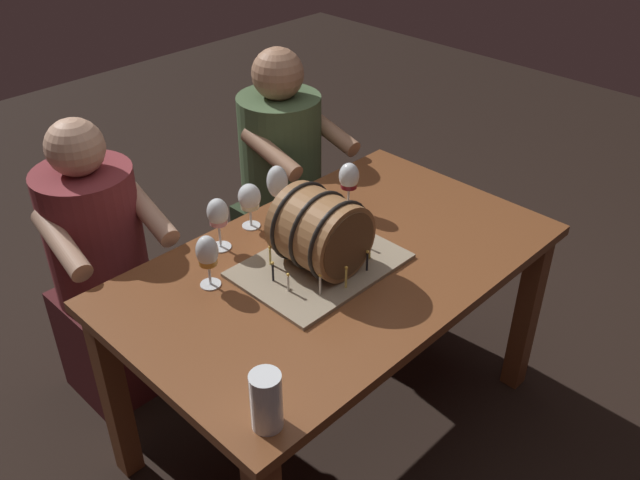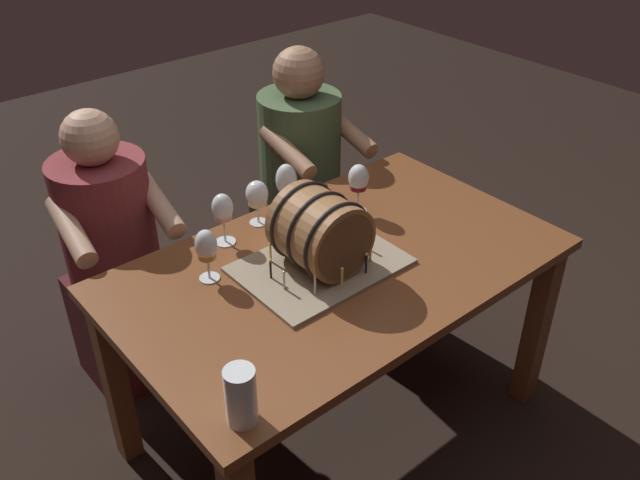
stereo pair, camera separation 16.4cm
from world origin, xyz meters
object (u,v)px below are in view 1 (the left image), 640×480
Objects in this scene: wine_glass_rose at (218,215)px; wine_glass_empty at (277,183)px; barrel_cake at (320,235)px; wine_glass_white at (250,199)px; wine_glass_red at (349,178)px; wine_glass_amber at (207,254)px; beer_pint at (266,403)px; person_seated_right at (282,188)px; dining_table at (337,288)px; person_seated_left at (104,278)px.

wine_glass_empty is at bearing 3.42° from wine_glass_rose.
barrel_cake reaches higher than wine_glass_white.
barrel_cake reaches higher than wine_glass_red.
beer_pint is (-0.24, -0.53, -0.04)m from wine_glass_amber.
beer_pint is at bearing -148.31° from wine_glass_red.
wine_glass_white is (0.00, 0.33, -0.01)m from barrel_cake.
person_seated_right is at bearing 34.66° from wine_glass_amber.
person_seated_right is at bearing 32.57° from wine_glass_rose.
wine_glass_white reaches higher than dining_table.
wine_glass_empty is 0.17× the size of person_seated_left.
beer_pint is (-0.85, -0.53, -0.06)m from wine_glass_red.
beer_pint is 1.52m from person_seated_right.
wine_glass_white is (-0.12, 0.01, -0.02)m from wine_glass_empty.
wine_glass_white is at bearing 28.58° from wine_glass_amber.
person_seated_left is 0.87m from person_seated_right.
wine_glass_amber is (-0.30, 0.17, -0.00)m from barrel_cake.
wine_glass_amber is 0.58m from beer_pint.
wine_glass_empty is 0.25m from wine_glass_red.
wine_glass_rose is (-0.21, 0.32, 0.23)m from dining_table.
wine_glass_rose is 0.98× the size of wine_glass_red.
dining_table is 0.71m from beer_pint.
wine_glass_amber is (-0.42, -0.15, -0.01)m from wine_glass_empty.
person_seated_left is (-0.08, 0.55, -0.33)m from wine_glass_amber.
dining_table is 0.23m from barrel_cake.
person_seated_left is at bearing 120.72° from dining_table.
wine_glass_red is 0.95m from person_seated_left.
wine_glass_empty reaches higher than wine_glass_white.
wine_glass_amber reaches higher than beer_pint.
dining_table is 0.42m from wine_glass_empty.
dining_table is 0.45m from wine_glass_rose.
barrel_cake reaches higher than wine_glass_amber.
wine_glass_amber is (-0.15, -0.14, -0.01)m from wine_glass_rose.
dining_table is 0.39m from wine_glass_red.
wine_glass_red is (0.20, -0.15, -0.00)m from wine_glass_empty.
wine_glass_empty reaches higher than dining_table.
person_seated_left is (-0.38, 0.72, -0.34)m from barrel_cake.
wine_glass_white is 0.14× the size of person_seated_left.
wine_glass_empty reaches higher than wine_glass_red.
wine_glass_rose is 0.16× the size of person_seated_left.
barrel_cake is at bearing -29.68° from wine_glass_amber.
dining_table is at bearing -120.69° from person_seated_right.
barrel_cake is at bearing 163.64° from dining_table.
barrel_cake is 2.88× the size of wine_glass_amber.
wine_glass_white is at bearing 10.37° from wine_glass_rose.
person_seated_right is at bearing 55.35° from barrel_cake.
wine_glass_red is at bearing 36.26° from dining_table.
wine_glass_rose is (-0.15, 0.31, 0.01)m from barrel_cake.
wine_glass_red is at bearing 28.32° from barrel_cake.
wine_glass_red is at bearing -16.27° from wine_glass_rose.
wine_glass_red reaches higher than beer_pint.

